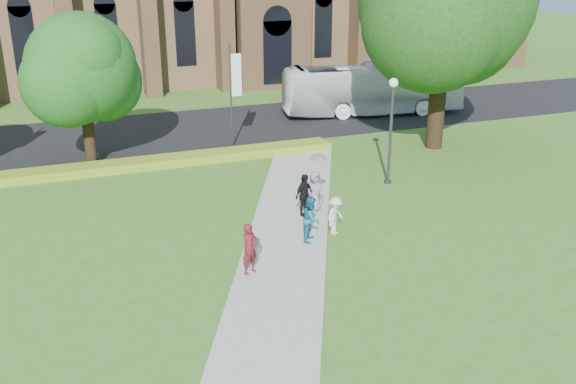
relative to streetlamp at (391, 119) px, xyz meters
name	(u,v)px	position (x,y,z in m)	size (l,w,h in m)	color
ground	(294,264)	(-7.50, -6.50, -3.30)	(160.00, 160.00, 0.00)	#45671F
road	(182,130)	(-7.50, 13.50, -3.29)	(160.00, 10.00, 0.02)	black
footpath	(284,252)	(-7.50, -5.50, -3.28)	(3.20, 30.00, 0.04)	#B2B2A8
flower_hedge	(171,161)	(-9.50, 6.70, -3.07)	(18.00, 1.40, 0.45)	gold
streetlamp	(391,119)	(0.00, 0.00, 0.00)	(0.44, 0.44, 5.24)	#38383D
street_tree_1	(81,68)	(-13.50, 8.00, 1.93)	(5.60, 5.60, 8.05)	#332114
banner_pole_0	(233,90)	(-5.39, 8.70, 0.09)	(0.70, 0.10, 6.00)	#38383D
tour_coach	(372,89)	(5.84, 13.04, -1.54)	(2.92, 12.50, 3.48)	white
pedestrian_0	(250,249)	(-9.22, -6.63, -2.31)	(0.69, 0.45, 1.89)	maroon
pedestrian_1	(311,219)	(-6.13, -4.85, -2.34)	(0.89, 0.70, 1.84)	#1A6584
pedestrian_2	(335,216)	(-5.00, -4.64, -2.46)	(1.02, 0.59, 1.58)	silver
pedestrian_3	(304,195)	(-5.46, -2.40, -2.31)	(1.10, 0.46, 1.89)	black
pedestrian_4	(315,191)	(-4.81, -2.07, -2.35)	(0.89, 0.58, 1.82)	gray
parasol	(318,163)	(-4.63, -1.97, -1.11)	(0.75, 0.75, 0.66)	#C78C9B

